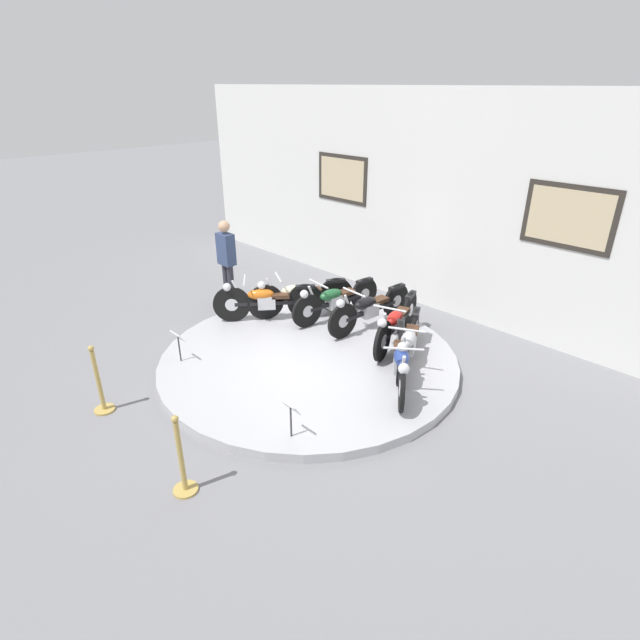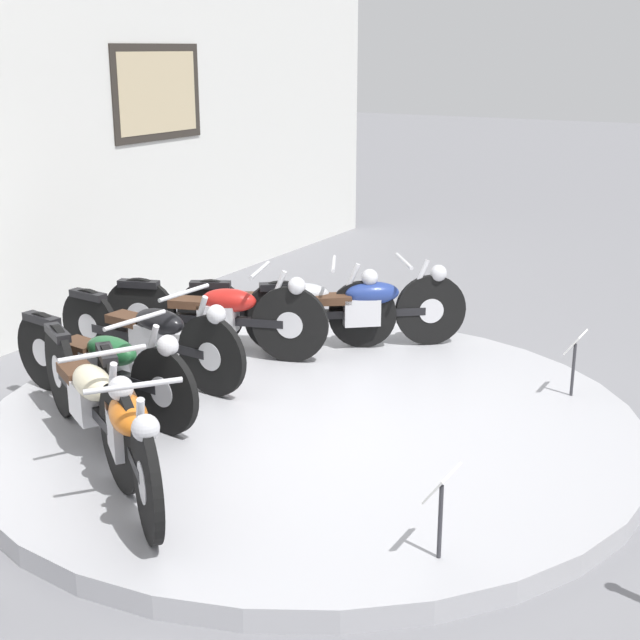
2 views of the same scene
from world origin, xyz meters
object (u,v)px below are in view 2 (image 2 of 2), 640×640
object	(u,v)px
motorcycle_green	(104,363)
info_placard_front_left	(441,495)
motorcycle_cream	(89,394)
info_placard_front_centre	(575,350)
motorcycle_black	(151,333)
motorcycle_red	(218,313)
motorcycle_blue	(361,306)
motorcycle_silver	(291,306)
motorcycle_orange	(127,426)

from	to	relation	value
motorcycle_green	info_placard_front_left	xyz separation A→B (m)	(-0.62, -2.89, -0.01)
motorcycle_cream	motorcycle_green	bearing A→B (deg)	35.20
motorcycle_green	info_placard_front_left	distance (m)	2.96
motorcycle_cream	info_placard_front_centre	xyz separation A→B (m)	(2.57, -2.50, -0.03)
motorcycle_black	motorcycle_red	size ratio (longest dim) A/B	1.03
motorcycle_blue	motorcycle_red	bearing A→B (deg)	130.50
motorcycle_blue	info_placard_front_left	size ratio (longest dim) A/B	3.11
motorcycle_green	motorcycle_red	distance (m)	1.41
motorcycle_green	motorcycle_silver	size ratio (longest dim) A/B	1.12
motorcycle_silver	motorcycle_blue	size ratio (longest dim) A/B	1.10
motorcycle_cream	motorcycle_silver	world-z (taller)	motorcycle_cream
motorcycle_silver	motorcycle_cream	bearing A→B (deg)	179.90
motorcycle_blue	motorcycle_orange	bearing A→B (deg)	179.96
motorcycle_green	motorcycle_orange	bearing A→B (deg)	-130.87
motorcycle_red	motorcycle_blue	distance (m)	1.26
motorcycle_green	motorcycle_black	distance (m)	0.71
motorcycle_black	motorcycle_orange	bearing A→B (deg)	-144.23
motorcycle_cream	motorcycle_blue	distance (m)	2.84
info_placard_front_left	info_placard_front_centre	world-z (taller)	same
motorcycle_blue	motorcycle_green	bearing A→B (deg)	156.81
motorcycle_orange	motorcycle_cream	distance (m)	0.62
motorcycle_red	info_placard_front_left	world-z (taller)	motorcycle_red
motorcycle_blue	info_placard_front_left	distance (m)	3.44
motorcycle_blue	motorcycle_silver	bearing A→B (deg)	115.81
motorcycle_orange	motorcycle_red	bearing A→B (deg)	23.18
motorcycle_cream	motorcycle_blue	bearing A→B (deg)	-11.45
motorcycle_red	motorcycle_green	bearing A→B (deg)	-179.84
motorcycle_silver	motorcycle_blue	bearing A→B (deg)	-64.19
motorcycle_red	info_placard_front_left	distance (m)	3.53
motorcycle_orange	info_placard_front_centre	world-z (taller)	motorcycle_orange
motorcycle_green	info_placard_front_centre	distance (m)	3.53
motorcycle_cream	info_placard_front_left	world-z (taller)	motorcycle_cream
info_placard_front_left	motorcycle_blue	bearing A→B (deg)	34.28
motorcycle_black	info_placard_front_centre	size ratio (longest dim) A/B	3.88
motorcycle_blue	info_placard_front_left	xyz separation A→B (m)	(-2.84, -1.94, -0.02)
motorcycle_green	info_placard_front_centre	size ratio (longest dim) A/B	3.83
motorcycle_orange	motorcycle_blue	world-z (taller)	motorcycle_orange
motorcycle_green	motorcycle_black	xyz separation A→B (m)	(0.70, 0.14, 0.01)
motorcycle_cream	motorcycle_black	size ratio (longest dim) A/B	0.90
motorcycle_silver	info_placard_front_left	distance (m)	3.58
motorcycle_black	motorcycle_blue	xyz separation A→B (m)	(1.53, -1.10, 0.00)
motorcycle_black	info_placard_front_centre	world-z (taller)	motorcycle_black
motorcycle_orange	motorcycle_green	world-z (taller)	motorcycle_orange
motorcycle_orange	motorcycle_black	world-z (taller)	motorcycle_orange
motorcycle_cream	motorcycle_silver	bearing A→B (deg)	-0.10
info_placard_front_left	motorcycle_orange	bearing A→B (deg)	96.08
motorcycle_silver	motorcycle_orange	bearing A→B (deg)	-168.68
info_placard_front_left	info_placard_front_centre	size ratio (longest dim) A/B	1.00
motorcycle_black	info_placard_front_centre	distance (m)	3.31
motorcycle_orange	motorcycle_cream	bearing A→B (deg)	64.32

